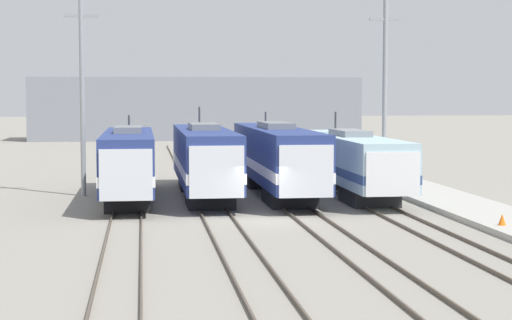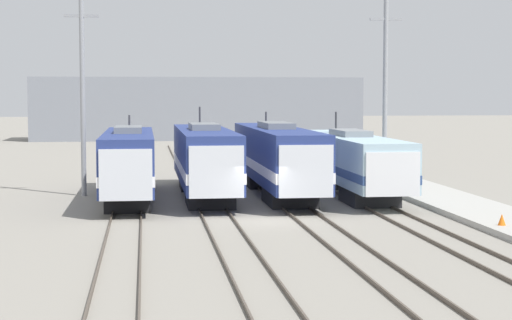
# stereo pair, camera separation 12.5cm
# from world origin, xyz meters

# --- Properties ---
(ground_plane) EXTENTS (400.00, 400.00, 0.00)m
(ground_plane) POSITION_xyz_m (0.00, 0.00, 0.00)
(ground_plane) COLOR gray
(rail_pair_far_left) EXTENTS (1.51, 120.00, 0.15)m
(rail_pair_far_left) POSITION_xyz_m (-6.57, 0.00, 0.07)
(rail_pair_far_left) COLOR #4C4238
(rail_pair_far_left) RESTS_ON ground_plane
(rail_pair_center_left) EXTENTS (1.51, 120.00, 0.15)m
(rail_pair_center_left) POSITION_xyz_m (-2.19, 0.00, 0.07)
(rail_pair_center_left) COLOR #4C4238
(rail_pair_center_left) RESTS_ON ground_plane
(rail_pair_center_right) EXTENTS (1.51, 120.00, 0.15)m
(rail_pair_center_right) POSITION_xyz_m (2.19, 0.00, 0.07)
(rail_pair_center_right) COLOR #4C4238
(rail_pair_center_right) RESTS_ON ground_plane
(rail_pair_far_right) EXTENTS (1.51, 120.00, 0.15)m
(rail_pair_far_right) POSITION_xyz_m (6.57, 0.00, 0.07)
(rail_pair_far_right) COLOR #4C4238
(rail_pair_far_right) RESTS_ON ground_plane
(locomotive_far_left) EXTENTS (2.79, 16.28, 4.78)m
(locomotive_far_left) POSITION_xyz_m (-6.57, 8.34, 2.17)
(locomotive_far_left) COLOR black
(locomotive_far_left) RESTS_ON ground_plane
(locomotive_center_left) EXTENTS (2.98, 17.39, 5.26)m
(locomotive_center_left) POSITION_xyz_m (-2.19, 9.40, 2.23)
(locomotive_center_left) COLOR black
(locomotive_center_left) RESTS_ON ground_plane
(locomotive_center_right) EXTENTS (2.99, 19.43, 4.91)m
(locomotive_center_right) POSITION_xyz_m (2.19, 10.05, 2.24)
(locomotive_center_right) COLOR black
(locomotive_center_right) RESTS_ON ground_plane
(locomotive_far_right) EXTENTS (3.05, 17.90, 4.92)m
(locomotive_far_right) POSITION_xyz_m (6.57, 9.17, 2.03)
(locomotive_far_right) COLOR #232326
(locomotive_far_right) RESTS_ON ground_plane
(catenary_tower_left) EXTENTS (2.02, 0.30, 12.09)m
(catenary_tower_left) POSITION_xyz_m (-9.27, 11.26, 6.26)
(catenary_tower_left) COLOR gray
(catenary_tower_left) RESTS_ON ground_plane
(catenary_tower_right) EXTENTS (2.02, 0.30, 12.09)m
(catenary_tower_right) POSITION_xyz_m (9.14, 11.26, 6.26)
(catenary_tower_right) COLOR gray
(catenary_tower_right) RESTS_ON ground_plane
(platform) EXTENTS (4.00, 120.00, 0.29)m
(platform) POSITION_xyz_m (11.07, 0.00, 0.14)
(platform) COLOR #A8A59E
(platform) RESTS_ON ground_plane
(traffic_cone) EXTENTS (0.35, 0.35, 0.51)m
(traffic_cone) POSITION_xyz_m (9.87, -4.77, 0.54)
(traffic_cone) COLOR orange
(traffic_cone) RESTS_ON platform
(depot_building) EXTENTS (43.73, 8.89, 8.32)m
(depot_building) POSITION_xyz_m (1.51, 75.64, 4.16)
(depot_building) COLOR gray
(depot_building) RESTS_ON ground_plane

